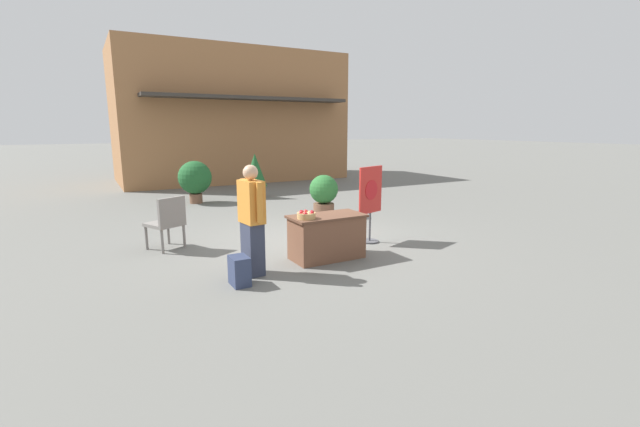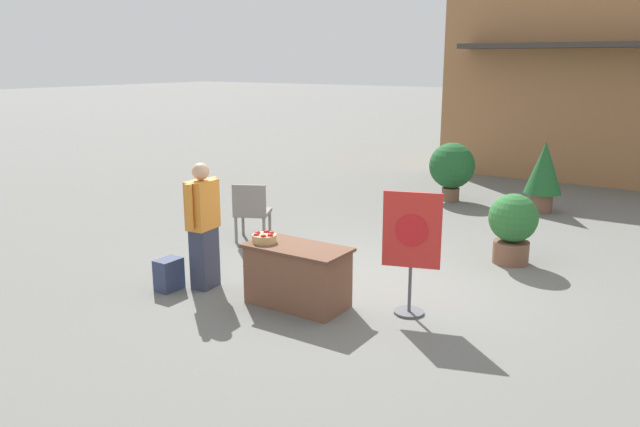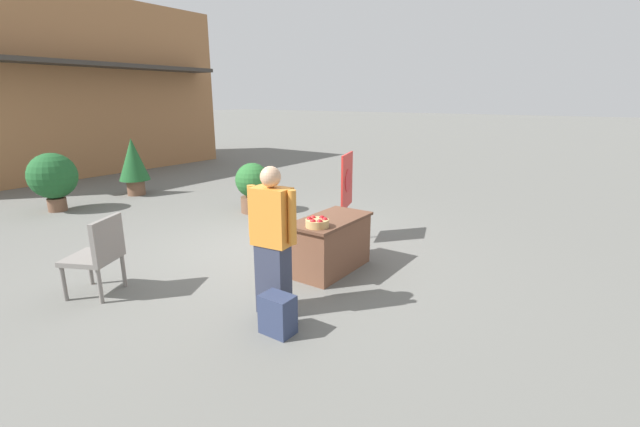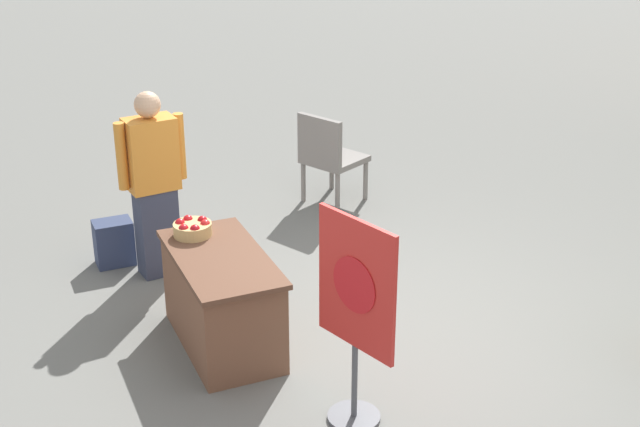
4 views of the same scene
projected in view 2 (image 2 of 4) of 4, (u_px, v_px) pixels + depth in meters
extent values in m
plane|color=slate|center=(363.00, 282.00, 8.49)|extent=(120.00, 120.00, 0.00)
cube|color=#38332D|center=(636.00, 44.00, 13.43)|extent=(7.76, 0.90, 0.12)
cube|color=brown|center=(297.00, 277.00, 7.60)|extent=(1.20, 0.61, 0.72)
cube|color=brown|center=(297.00, 248.00, 7.51)|extent=(1.27, 0.65, 0.04)
cylinder|color=tan|center=(264.00, 238.00, 7.66)|extent=(0.30, 0.30, 0.10)
sphere|color=#A30F14|center=(270.00, 237.00, 7.59)|extent=(0.08, 0.08, 0.08)
sphere|color=red|center=(271.00, 234.00, 7.70)|extent=(0.08, 0.08, 0.08)
sphere|color=#A30F14|center=(266.00, 233.00, 7.74)|extent=(0.08, 0.08, 0.08)
sphere|color=red|center=(258.00, 234.00, 7.70)|extent=(0.08, 0.08, 0.08)
sphere|color=red|center=(256.00, 236.00, 7.61)|extent=(0.08, 0.08, 0.08)
sphere|color=red|center=(264.00, 237.00, 7.55)|extent=(0.08, 0.08, 0.08)
cube|color=#33384C|center=(205.00, 258.00, 8.20)|extent=(0.28, 0.37, 0.81)
cube|color=orange|center=(202.00, 205.00, 8.03)|extent=(0.31, 0.45, 0.63)
sphere|color=tan|center=(201.00, 171.00, 7.92)|extent=(0.22, 0.22, 0.22)
cylinder|color=orange|center=(214.00, 199.00, 8.25)|extent=(0.09, 0.09, 0.58)
cylinder|color=orange|center=(189.00, 207.00, 7.80)|extent=(0.09, 0.09, 0.58)
cube|color=#2D3856|center=(169.00, 274.00, 8.15)|extent=(0.24, 0.34, 0.42)
cylinder|color=#4C4C51|center=(409.00, 312.00, 7.43)|extent=(0.36, 0.36, 0.03)
cylinder|color=#4C4C51|center=(410.00, 289.00, 7.36)|extent=(0.04, 0.04, 0.55)
cube|color=red|center=(412.00, 230.00, 7.18)|extent=(0.66, 0.24, 0.90)
cylinder|color=red|center=(412.00, 231.00, 7.16)|extent=(0.36, 0.12, 0.38)
cylinder|color=gray|center=(243.00, 223.00, 10.71)|extent=(0.05, 0.05, 0.44)
cylinder|color=gray|center=(270.00, 224.00, 10.65)|extent=(0.05, 0.05, 0.44)
cylinder|color=gray|center=(236.00, 230.00, 10.26)|extent=(0.05, 0.05, 0.44)
cylinder|color=gray|center=(264.00, 231.00, 10.20)|extent=(0.05, 0.05, 0.44)
cube|color=gray|center=(253.00, 212.00, 10.40)|extent=(0.74, 0.74, 0.06)
cube|color=gray|center=(249.00, 200.00, 10.09)|extent=(0.52, 0.30, 0.49)
cylinder|color=brown|center=(511.00, 252.00, 9.25)|extent=(0.52, 0.52, 0.33)
sphere|color=#28662D|center=(513.00, 218.00, 9.12)|extent=(0.72, 0.72, 0.72)
cylinder|color=brown|center=(541.00, 202.00, 12.38)|extent=(0.43, 0.43, 0.38)
cone|color=#1E5628|center=(544.00, 168.00, 12.21)|extent=(0.73, 0.73, 1.02)
cylinder|color=brown|center=(450.00, 194.00, 13.36)|extent=(0.37, 0.37, 0.28)
sphere|color=#1E5628|center=(452.00, 166.00, 13.21)|extent=(0.97, 0.97, 0.97)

